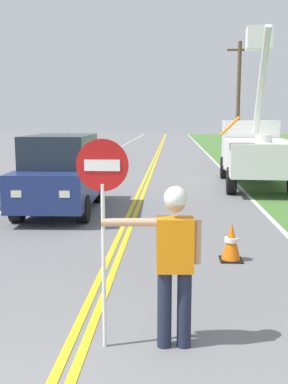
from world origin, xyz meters
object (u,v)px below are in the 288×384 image
at_px(stop_sign_paddle, 103,197).
at_px(utility_pole_mid, 238,96).
at_px(flagger_worker, 174,257).
at_px(traffic_cone_lead, 231,242).
at_px(utility_bucket_truck, 255,148).
at_px(oncoming_suv_nearest, 61,173).

distance_m(stop_sign_paddle, utility_pole_mid, 30.34).
bearing_deg(flagger_worker, traffic_cone_lead, 72.10).
bearing_deg(utility_bucket_truck, flagger_worker, -103.41).
height_order(flagger_worker, utility_bucket_truck, utility_bucket_truck).
bearing_deg(traffic_cone_lead, utility_bucket_truck, 78.09).
relative_size(stop_sign_paddle, oncoming_suv_nearest, 0.50).
relative_size(oncoming_suv_nearest, utility_pole_mid, 0.58).
xyz_separation_m(stop_sign_paddle, utility_pole_mid, (5.51, 29.73, 2.47)).
height_order(flagger_worker, traffic_cone_lead, flagger_worker).
xyz_separation_m(flagger_worker, utility_pole_mid, (4.75, 29.68, 3.14)).
relative_size(oncoming_suv_nearest, traffic_cone_lead, 6.64).
relative_size(stop_sign_paddle, utility_bucket_truck, 0.34).
bearing_deg(oncoming_suv_nearest, stop_sign_paddle, -73.23).
bearing_deg(flagger_worker, utility_bucket_truck, 76.59).
relative_size(stop_sign_paddle, traffic_cone_lead, 3.33).
relative_size(utility_bucket_truck, oncoming_suv_nearest, 1.49).
bearing_deg(utility_bucket_truck, stop_sign_paddle, -106.46).
bearing_deg(stop_sign_paddle, oncoming_suv_nearest, 106.77).
distance_m(flagger_worker, oncoming_suv_nearest, 8.15).
relative_size(utility_bucket_truck, traffic_cone_lead, 9.88).
height_order(stop_sign_paddle, traffic_cone_lead, stop_sign_paddle).
bearing_deg(traffic_cone_lead, utility_pole_mid, 82.04).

